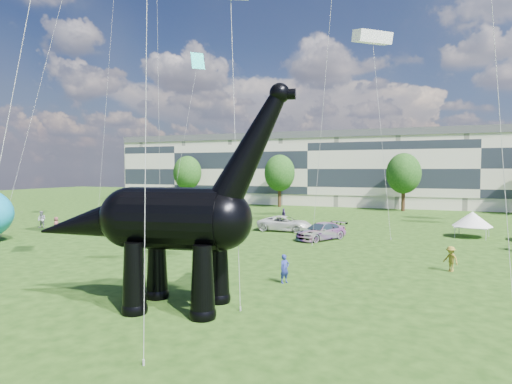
% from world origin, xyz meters
% --- Properties ---
extents(ground, '(220.00, 220.00, 0.00)m').
position_xyz_m(ground, '(0.00, 0.00, 0.00)').
color(ground, '#16330C').
rests_on(ground, ground).
extents(terrace_row, '(78.00, 11.00, 12.00)m').
position_xyz_m(terrace_row, '(-8.00, 62.00, 6.00)').
color(terrace_row, beige).
rests_on(terrace_row, ground).
extents(tree_far_left, '(5.20, 5.20, 9.44)m').
position_xyz_m(tree_far_left, '(-30.00, 53.00, 6.29)').
color(tree_far_left, '#382314').
rests_on(tree_far_left, ground).
extents(tree_mid_left, '(5.20, 5.20, 9.44)m').
position_xyz_m(tree_mid_left, '(-12.00, 53.00, 6.29)').
color(tree_mid_left, '#382314').
rests_on(tree_mid_left, ground).
extents(tree_mid_right, '(5.20, 5.20, 9.44)m').
position_xyz_m(tree_mid_right, '(8.00, 53.00, 6.29)').
color(tree_mid_right, '#382314').
rests_on(tree_mid_right, ground).
extents(dinosaur_sculpture, '(12.86, 4.33, 10.47)m').
position_xyz_m(dinosaur_sculpture, '(-0.21, 0.44, 3.95)').
color(dinosaur_sculpture, black).
rests_on(dinosaur_sculpture, ground).
extents(car_silver, '(2.25, 4.59, 1.51)m').
position_xyz_m(car_silver, '(-10.10, 22.32, 0.75)').
color(car_silver, '#AFB1B4').
rests_on(car_silver, ground).
extents(car_grey, '(5.23, 2.50, 1.65)m').
position_xyz_m(car_grey, '(-7.96, 19.30, 0.83)').
color(car_grey, slate).
rests_on(car_grey, ground).
extents(car_white, '(5.64, 2.61, 1.57)m').
position_xyz_m(car_white, '(-2.46, 25.83, 0.78)').
color(car_white, silver).
rests_on(car_white, ground).
extents(car_dark, '(4.55, 5.65, 1.54)m').
position_xyz_m(car_dark, '(2.23, 21.81, 0.77)').
color(car_dark, '#595960').
rests_on(car_dark, ground).
extents(gazebo_near, '(4.16, 4.16, 2.44)m').
position_xyz_m(gazebo_near, '(15.17, 28.32, 1.71)').
color(gazebo_near, silver).
rests_on(gazebo_near, ground).
extents(gazebo_left, '(3.60, 3.60, 2.42)m').
position_xyz_m(gazebo_left, '(-20.35, 28.32, 1.70)').
color(gazebo_left, white).
rests_on(gazebo_left, ground).
extents(visitors, '(49.74, 43.93, 1.89)m').
position_xyz_m(visitors, '(-1.60, 15.85, 0.85)').
color(visitors, gray).
rests_on(visitors, ground).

